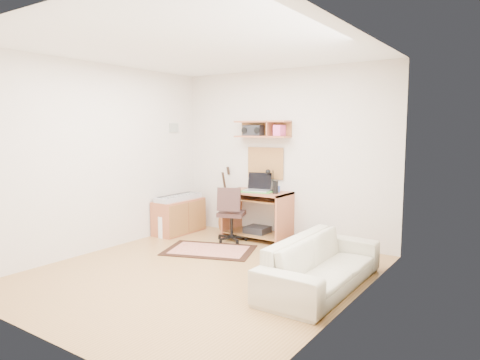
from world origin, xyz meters
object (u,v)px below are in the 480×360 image
Objects in this scene: desk at (257,215)px; cabinet at (179,216)px; printer at (312,241)px; task_chair at (232,214)px; sofa at (322,255)px.

cabinet is (-1.29, -0.37, -0.10)m from desk.
printer is (0.90, 0.07, -0.29)m from desk.
cabinet is at bearing -164.16° from desk.
task_chair is 1.05m from cabinet.
task_chair is at bearing 2.29° from cabinet.
printer is 1.64m from sofa.
desk is at bearing -165.30° from printer.
printer is at bearing 28.29° from sofa.
printer is 0.24× the size of sofa.
cabinet is 0.49× the size of sofa.
task_chair reaches higher than desk.
cabinet is 2.02× the size of printer.
task_chair is at bearing 61.85° from sofa.
task_chair is 0.95× the size of cabinet.
task_chair is at bearing -150.88° from printer.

